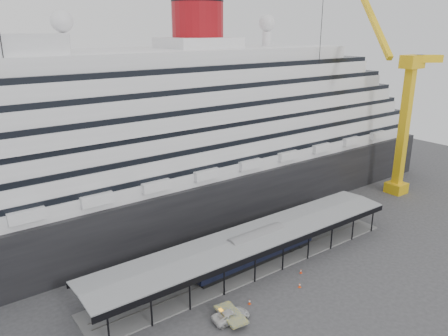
{
  "coord_description": "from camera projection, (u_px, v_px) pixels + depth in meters",
  "views": [
    {
      "loc": [
        -40.99,
        -42.64,
        36.63
      ],
      "look_at": [
        -3.43,
        8.0,
        16.37
      ],
      "focal_mm": 35.0,
      "sensor_mm": 36.0,
      "label": 1
    }
  ],
  "objects": [
    {
      "name": "crane_yellow",
      "position": [
        402.0,
        108.0,
        95.71
      ],
      "size": [
        23.83,
        18.78,
        47.6
      ],
      "color": "yellow",
      "rests_on": "ground"
    },
    {
      "name": "port_truck",
      "position": [
        231.0,
        316.0,
        57.15
      ],
      "size": [
        5.35,
        2.98,
        1.42
      ],
      "primitive_type": "imported",
      "rotation": [
        0.0,
        0.0,
        1.44
      ],
      "color": "silver",
      "rests_on": "ground"
    },
    {
      "name": "pullman_carriage",
      "position": [
        256.0,
        248.0,
        70.45
      ],
      "size": [
        23.71,
        3.53,
        23.22
      ],
      "rotation": [
        0.0,
        0.0,
        0.02
      ],
      "color": "black",
      "rests_on": "ground"
    },
    {
      "name": "traffic_cone_right",
      "position": [
        301.0,
        271.0,
        68.27
      ],
      "size": [
        0.4,
        0.4,
        0.72
      ],
      "rotation": [
        0.0,
        0.0,
        -0.08
      ],
      "color": "#F6370D",
      "rests_on": "ground"
    },
    {
      "name": "ground",
      "position": [
        273.0,
        278.0,
        67.06
      ],
      "size": [
        200.0,
        200.0,
        0.0
      ],
      "primitive_type": "plane",
      "color": "#363638",
      "rests_on": "ground"
    },
    {
      "name": "platform_canopy",
      "position": [
        252.0,
        251.0,
        70.16
      ],
      "size": [
        56.0,
        9.18,
        5.3
      ],
      "color": "slate",
      "rests_on": "ground"
    },
    {
      "name": "traffic_cone_left",
      "position": [
        250.0,
        302.0,
        60.59
      ],
      "size": [
        0.48,
        0.48,
        0.76
      ],
      "rotation": [
        0.0,
        0.0,
        0.29
      ],
      "color": "red",
      "rests_on": "ground"
    },
    {
      "name": "traffic_cone_mid",
      "position": [
        300.0,
        285.0,
        64.51
      ],
      "size": [
        0.44,
        0.44,
        0.76
      ],
      "rotation": [
        0.0,
        0.0,
        0.14
      ],
      "color": "#F2440D",
      "rests_on": "ground"
    },
    {
      "name": "cruise_ship",
      "position": [
        166.0,
        125.0,
        85.95
      ],
      "size": [
        130.0,
        30.0,
        43.9
      ],
      "color": "black",
      "rests_on": "ground"
    }
  ]
}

